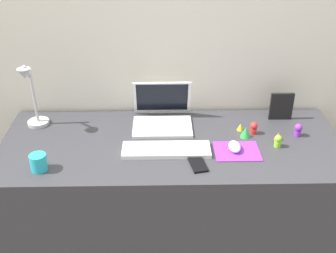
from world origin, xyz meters
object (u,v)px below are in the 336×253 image
object	(u,v)px
toy_figurine_orange	(278,136)
toy_figurine_lime	(278,141)
desk_lamp	(32,99)
keyboard	(166,150)
toy_figurine_yellow	(240,127)
toy_figurine_purple	(298,129)
toy_figurine_red	(254,128)
laptop	(162,113)
picture_frame	(281,106)
cell_phone	(197,164)
toy_figurine_green	(245,132)
mouse	(235,147)
coffee_mug	(39,162)

from	to	relation	value
toy_figurine_orange	toy_figurine_lime	xyz separation A→B (m)	(-0.02, -0.06, 0.01)
desk_lamp	keyboard	bearing A→B (deg)	-20.11
keyboard	toy_figurine_yellow	xyz separation A→B (m)	(0.38, 0.19, 0.01)
toy_figurine_orange	toy_figurine_purple	xyz separation A→B (m)	(0.11, 0.04, 0.02)
toy_figurine_red	toy_figurine_orange	bearing A→B (deg)	-29.48
laptop	desk_lamp	bearing A→B (deg)	-176.60
picture_frame	toy_figurine_orange	distance (m)	0.23
cell_phone	picture_frame	xyz separation A→B (m)	(0.47, 0.41, 0.07)
toy_figurine_red	toy_figurine_yellow	size ratio (longest dim) A/B	1.74
picture_frame	toy_figurine_green	distance (m)	0.29
keyboard	mouse	world-z (taller)	mouse
keyboard	laptop	bearing A→B (deg)	93.33
coffee_mug	toy_figurine_red	xyz separation A→B (m)	(0.99, 0.29, -0.00)
desk_lamp	toy_figurine_green	world-z (taller)	desk_lamp
mouse	toy_figurine_orange	size ratio (longest dim) A/B	2.39
toy_figurine_orange	toy_figurine_lime	distance (m)	0.07
laptop	toy_figurine_lime	size ratio (longest dim) A/B	4.91
coffee_mug	toy_figurine_purple	distance (m)	1.24
laptop	coffee_mug	xyz separation A→B (m)	(-0.54, -0.41, -0.02)
mouse	toy_figurine_lime	distance (m)	0.21
toy_figurine_yellow	toy_figurine_green	bearing A→B (deg)	-79.17
cell_phone	picture_frame	size ratio (longest dim) A/B	0.85
mouse	picture_frame	world-z (taller)	picture_frame
mouse	picture_frame	bearing A→B (deg)	46.19
cell_phone	keyboard	bearing A→B (deg)	130.04
toy_figurine_lime	coffee_mug	bearing A→B (deg)	-171.29
desk_lamp	toy_figurine_orange	size ratio (longest dim) A/B	8.80
toy_figurine_orange	toy_figurine_purple	world-z (taller)	toy_figurine_purple
cell_phone	toy_figurine_green	xyz separation A→B (m)	(0.25, 0.23, 0.02)
toy_figurine_yellow	laptop	bearing A→B (deg)	167.66
desk_lamp	laptop	bearing A→B (deg)	3.40
toy_figurine_yellow	toy_figurine_lime	size ratio (longest dim) A/B	0.59
toy_figurine_purple	toy_figurine_green	bearing A→B (deg)	-178.70
toy_figurine_green	toy_figurine_yellow	xyz separation A→B (m)	(-0.01, 0.07, -0.01)
coffee_mug	toy_figurine_lime	world-z (taller)	coffee_mug
keyboard	cell_phone	size ratio (longest dim) A/B	3.20
laptop	toy_figurine_lime	xyz separation A→B (m)	(0.54, -0.25, -0.02)
toy_figurine_yellow	picture_frame	bearing A→B (deg)	25.92
toy_figurine_lime	mouse	bearing A→B (deg)	-172.24
toy_figurine_red	desk_lamp	bearing A→B (deg)	175.58
cell_phone	toy_figurine_yellow	xyz separation A→B (m)	(0.24, 0.30, 0.01)
laptop	coffee_mug	bearing A→B (deg)	-142.53
keyboard	coffee_mug	distance (m)	0.57
keyboard	cell_phone	xyz separation A→B (m)	(0.14, -0.11, -0.01)
picture_frame	coffee_mug	size ratio (longest dim) A/B	1.97
picture_frame	toy_figurine_red	size ratio (longest dim) A/B	2.38
coffee_mug	toy_figurine_green	size ratio (longest dim) A/B	1.39
desk_lamp	toy_figurine_purple	bearing A→B (deg)	-4.83
toy_figurine_purple	toy_figurine_lime	bearing A→B (deg)	-141.77
toy_figurine_red	toy_figurine_lime	size ratio (longest dim) A/B	1.03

